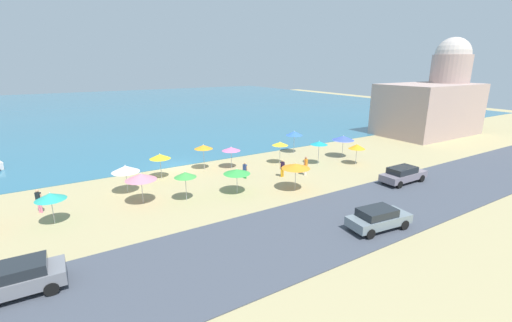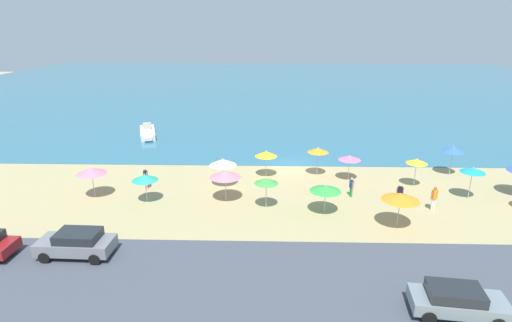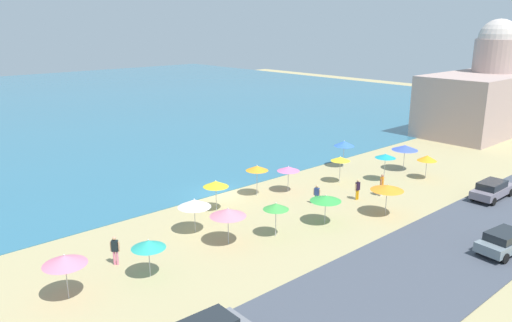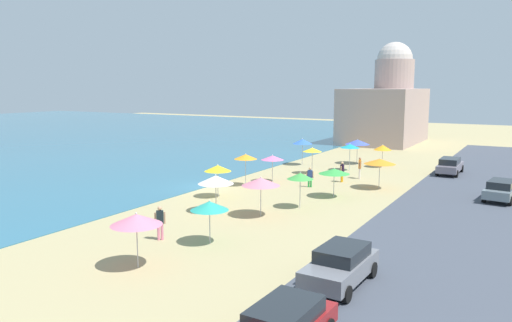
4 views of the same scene
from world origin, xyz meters
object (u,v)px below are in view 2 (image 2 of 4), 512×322
Objects in this scene: beach_umbrella_6 at (223,162)px; beach_umbrella_10 at (350,158)px; beach_umbrella_3 at (225,174)px; beach_umbrella_5 at (91,171)px; beach_umbrella_1 at (145,178)px; beach_umbrella_8 at (266,154)px; bather_0 at (400,193)px; bather_3 at (351,186)px; parked_car_3 at (457,301)px; parked_car_1 at (77,243)px; bather_2 at (146,177)px; beach_umbrella_0 at (325,189)px; beach_umbrella_9 at (417,161)px; skiff_nearshore at (148,132)px; beach_umbrella_12 at (266,181)px; beach_umbrella_4 at (400,197)px; bather_1 at (434,197)px; beach_umbrella_13 at (453,149)px; beach_umbrella_14 at (318,150)px; beach_umbrella_11 at (473,170)px.

beach_umbrella_6 reaches higher than beach_umbrella_10.
beach_umbrella_3 is 10.20m from beach_umbrella_5.
beach_umbrella_1 is 10.50m from beach_umbrella_8.
bather_0 is at bearing -2.20° from beach_umbrella_5.
bather_3 reaches higher than parked_car_3.
bather_0 is at bearing 19.97° from parked_car_1.
parked_car_1 is at bearing -73.29° from beach_umbrella_5.
bather_2 is at bearing 84.18° from parked_car_1.
beach_umbrella_0 is 5.91m from bather_0.
beach_umbrella_9 is (25.36, 2.82, 0.02)m from beach_umbrella_5.
beach_umbrella_0 is 0.92× the size of beach_umbrella_8.
beach_umbrella_10 is 0.38× the size of skiff_nearshore.
beach_umbrella_10 is 0.95× the size of beach_umbrella_12.
beach_umbrella_9 is at bearing 63.58° from beach_umbrella_4.
parked_car_3 is at bearing -63.65° from beach_umbrella_8.
bather_2 is at bearing 172.28° from bather_0.
beach_umbrella_6 is 4.15m from beach_umbrella_8.
beach_umbrella_4 is 12.50m from beach_umbrella_8.
beach_umbrella_6 is 1.00× the size of beach_umbrella_8.
bather_1 is at bearing -36.76° from skiff_nearshore.
beach_umbrella_1 reaches higher than bather_2.
beach_umbrella_8 reaches higher than bather_0.
beach_umbrella_9 is 30.40m from skiff_nearshore.
beach_umbrella_6 is 0.55× the size of parked_car_3.
beach_umbrella_14 is (-11.76, -0.48, -0.04)m from beach_umbrella_13.
bather_1 is at bearing -42.49° from beach_umbrella_14.
beach_umbrella_5 is at bearing 177.74° from beach_umbrella_3.
beach_umbrella_10 is 9.06m from beach_umbrella_12.
beach_umbrella_9 is at bearing -9.01° from beach_umbrella_8.
beach_umbrella_11 reaches higher than beach_umbrella_9.
beach_umbrella_5 is 1.09× the size of beach_umbrella_10.
parked_car_3 is (4.17, -17.92, -1.52)m from beach_umbrella_14.
bather_2 is at bearing 177.09° from beach_umbrella_11.
bather_1 is (25.14, -1.66, -1.12)m from beach_umbrella_5.
beach_umbrella_5 is 1.35× the size of bather_1.
beach_umbrella_8 is (8.91, 5.55, 0.14)m from beach_umbrella_1.
beach_umbrella_12 is 14.15m from parked_car_3.
beach_umbrella_13 reaches higher than beach_umbrella_3.
beach_umbrella_4 is at bearing -23.41° from beach_umbrella_0.
beach_umbrella_6 is 10.33m from bather_3.
beach_umbrella_4 reaches higher than beach_umbrella_6.
bather_1 is (4.91, -5.79, -0.97)m from beach_umbrella_10.
beach_umbrella_4 is 0.57× the size of parked_car_1.
beach_umbrella_6 is at bearing -171.33° from beach_umbrella_10.
beach_umbrella_3 is 12.84m from bather_0.
beach_umbrella_9 is 1.33× the size of bather_1.
beach_umbrella_9 is 12.91m from beach_umbrella_12.
skiff_nearshore is (-1.00, 17.87, -1.69)m from beach_umbrella_5.
beach_umbrella_10 reaches higher than bather_1.
parked_car_1 is at bearing -154.01° from beach_umbrella_9.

